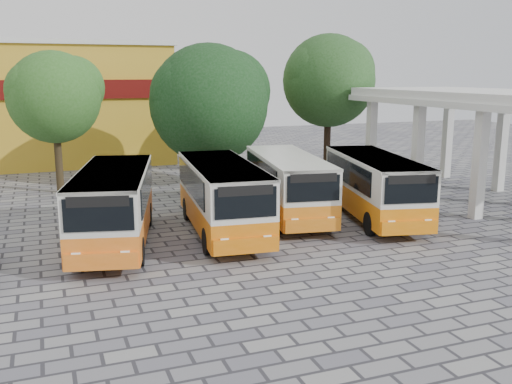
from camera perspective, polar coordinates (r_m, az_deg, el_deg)
name	(u,v)px	position (r m, az deg, el deg)	size (l,w,h in m)	color
ground	(336,249)	(20.86, 8.02, -5.69)	(90.00, 90.00, 0.00)	#5D5C66
terminal_shelter	(496,101)	(29.43, 22.87, 8.34)	(6.80, 15.80, 5.40)	silver
shophouse_block	(19,103)	(43.46, -22.62, 8.21)	(20.40, 10.40, 8.30)	gold
bus_far_left	(114,202)	(21.42, -14.01, -0.98)	(4.06, 8.16, 2.80)	orange
bus_centre_left	(222,193)	(22.28, -3.39, -0.15)	(3.13, 7.97, 2.80)	#D76908
bus_centre_right	(288,182)	(24.83, 3.23, 1.00)	(3.50, 7.87, 2.73)	orange
bus_far_right	(375,183)	(25.01, 11.81, 0.86)	(3.88, 7.98, 2.74)	orange
tree_left	(55,94)	(31.52, -19.44, 9.21)	(4.98, 4.74, 7.38)	#3C301B
tree_middle	(210,99)	(31.95, -4.59, 9.21)	(6.89, 6.57, 7.85)	#4A2F16
tree_right	(330,78)	(36.45, 7.37, 11.27)	(6.04, 5.75, 8.62)	black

